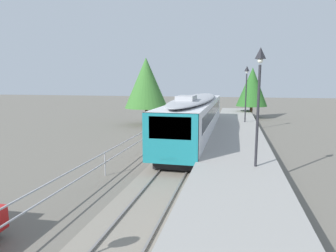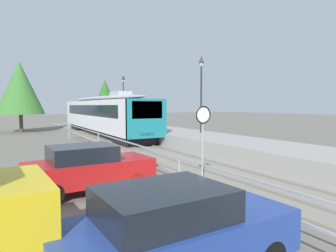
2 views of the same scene
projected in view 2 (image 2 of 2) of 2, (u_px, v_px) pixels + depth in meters
The scene contains 12 objects.
ground_plane at pixel (99, 151), 18.07m from camera, with size 160.00×160.00×0.00m, color #6B665B.
track_rails at pixel (144, 147), 19.52m from camera, with size 3.20×60.00×0.14m.
commuter_train at pixel (103, 112), 27.41m from camera, with size 2.82×19.89×3.74m.
station_platform at pixel (185, 138), 21.06m from camera, with size 3.90×60.00×0.90m, color #999691.
platform_lamp_mid_platform at pixel (201, 79), 20.52m from camera, with size 0.34×0.34×5.35m.
platform_lamp_far_end at pixel (123, 90), 33.97m from camera, with size 0.34×0.34×5.35m.
speed_limit_sign at pixel (203, 126), 9.93m from camera, with size 0.61×0.10×2.81m.
carpark_fence at pixel (179, 167), 9.14m from camera, with size 0.06×36.06×1.25m.
parked_hatchback_blue at pixel (174, 231), 4.77m from camera, with size 4.08×1.94×1.53m.
parked_hatchback_red at pixel (88, 168), 9.61m from camera, with size 4.10×2.00×1.53m.
tree_behind_carpark at pixel (20, 88), 30.65m from camera, with size 4.79×4.79×7.39m.
tree_behind_station_far at pixel (105, 97), 43.94m from camera, with size 3.99×3.99×6.61m.
Camera 2 is at (-7.98, 4.28, 2.82)m, focal length 31.52 mm.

